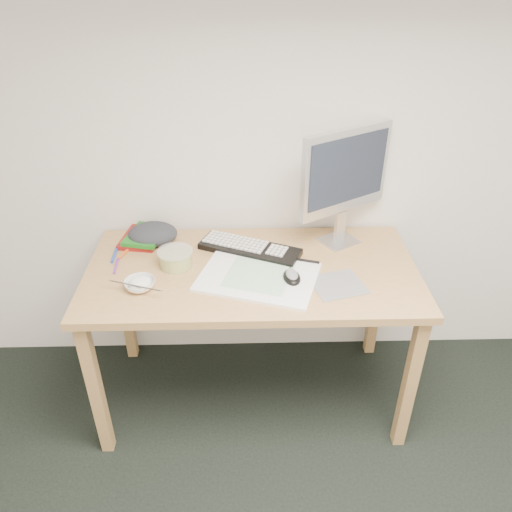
{
  "coord_description": "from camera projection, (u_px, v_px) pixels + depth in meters",
  "views": [
    {
      "loc": [
        -0.22,
        -0.33,
        1.91
      ],
      "look_at": [
        -0.18,
        1.4,
        0.83
      ],
      "focal_mm": 35.0,
      "sensor_mm": 36.0,
      "label": 1
    }
  ],
  "objects": [
    {
      "name": "mousepad",
      "position": [
        338.0,
        285.0,
        2.0
      ],
      "size": [
        0.24,
        0.23,
        0.0
      ],
      "primitive_type": "cube",
      "rotation": [
        0.0,
        0.0,
        0.27
      ],
      "color": "slate",
      "rests_on": "desk"
    },
    {
      "name": "marker_purple",
      "position": [
        116.0,
        266.0,
        2.12
      ],
      "size": [
        0.02,
        0.12,
        0.01
      ],
      "primitive_type": "cylinder",
      "rotation": [
        0.0,
        1.57,
        1.64
      ],
      "color": "purple",
      "rests_on": "desk"
    },
    {
      "name": "room_shell",
      "position": [
        481.0,
        382.0,
        0.47
      ],
      "size": [
        3.6,
        3.6,
        3.6
      ],
      "color": "silver",
      "rests_on": "ground"
    },
    {
      "name": "pencil_pink",
      "position": [
        247.0,
        259.0,
        2.16
      ],
      "size": [
        0.17,
        0.01,
        0.01
      ],
      "primitive_type": "cylinder",
      "rotation": [
        0.0,
        1.57,
        0.03
      ],
      "color": "pink",
      "rests_on": "desk"
    },
    {
      "name": "chopsticks",
      "position": [
        135.0,
        286.0,
        1.93
      ],
      "size": [
        0.22,
        0.09,
        0.02
      ],
      "primitive_type": "cylinder",
      "rotation": [
        0.0,
        1.57,
        -0.34
      ],
      "color": "silver",
      "rests_on": "rice_bowl"
    },
    {
      "name": "cloth_lump",
      "position": [
        153.0,
        234.0,
        2.28
      ],
      "size": [
        0.22,
        0.2,
        0.08
      ],
      "primitive_type": "ellipsoid",
      "rotation": [
        0.0,
        0.0,
        0.27
      ],
      "color": "#222529",
      "rests_on": "desk"
    },
    {
      "name": "desk",
      "position": [
        252.0,
        284.0,
        2.15
      ],
      "size": [
        1.4,
        0.7,
        0.75
      ],
      "color": "tan",
      "rests_on": "ground"
    },
    {
      "name": "sketchpad",
      "position": [
        258.0,
        277.0,
        2.04
      ],
      "size": [
        0.55,
        0.46,
        0.01
      ],
      "primitive_type": "cube",
      "rotation": [
        0.0,
        0.0,
        -0.31
      ],
      "color": "white",
      "rests_on": "desk"
    },
    {
      "name": "monitor",
      "position": [
        345.0,
        174.0,
        2.12
      ],
      "size": [
        0.41,
        0.27,
        0.53
      ],
      "rotation": [
        0.0,
        0.0,
        0.55
      ],
      "color": "silver",
      "rests_on": "desk"
    },
    {
      "name": "fruit_tub",
      "position": [
        176.0,
        258.0,
        2.11
      ],
      "size": [
        0.16,
        0.16,
        0.07
      ],
      "primitive_type": "cylinder",
      "rotation": [
        0.0,
        0.0,
        0.05
      ],
      "color": "gold",
      "rests_on": "desk"
    },
    {
      "name": "marker_orange",
      "position": [
        127.0,
        251.0,
        2.22
      ],
      "size": [
        0.06,
        0.13,
        0.01
      ],
      "primitive_type": "cylinder",
      "rotation": [
        0.0,
        1.57,
        1.23
      ],
      "color": "#D75919",
      "rests_on": "desk"
    },
    {
      "name": "pencil_black",
      "position": [
        282.0,
        264.0,
        2.13
      ],
      "size": [
        0.18,
        0.05,
        0.01
      ],
      "primitive_type": "cylinder",
      "rotation": [
        0.0,
        1.57,
        0.25
      ],
      "color": "black",
      "rests_on": "desk"
    },
    {
      "name": "book_red",
      "position": [
        142.0,
        238.0,
        2.31
      ],
      "size": [
        0.2,
        0.24,
        0.02
      ],
      "primitive_type": "cube",
      "rotation": [
        0.0,
        0.0,
        -0.15
      ],
      "color": "maroon",
      "rests_on": "desk"
    },
    {
      "name": "book_green",
      "position": [
        146.0,
        235.0,
        2.29
      ],
      "size": [
        0.2,
        0.24,
        0.02
      ],
      "primitive_type": "cube",
      "rotation": [
        0.0,
        0.0,
        -0.23
      ],
      "color": "#196519",
      "rests_on": "book_red"
    },
    {
      "name": "keyboard",
      "position": [
        250.0,
        249.0,
        2.22
      ],
      "size": [
        0.47,
        0.31,
        0.03
      ],
      "primitive_type": "cube",
      "rotation": [
        0.0,
        0.0,
        -0.42
      ],
      "color": "black",
      "rests_on": "desk"
    },
    {
      "name": "pencil_tan",
      "position": [
        271.0,
        266.0,
        2.12
      ],
      "size": [
        0.14,
        0.12,
        0.01
      ],
      "primitive_type": "cylinder",
      "rotation": [
        0.0,
        1.57,
        -0.69
      ],
      "color": "tan",
      "rests_on": "desk"
    },
    {
      "name": "mouse",
      "position": [
        292.0,
        275.0,
        2.01
      ],
      "size": [
        0.08,
        0.12,
        0.04
      ],
      "primitive_type": "ellipsoid",
      "rotation": [
        0.0,
        0.0,
        0.12
      ],
      "color": "black",
      "rests_on": "sketchpad"
    },
    {
      "name": "marker_blue",
      "position": [
        115.0,
        254.0,
        2.2
      ],
      "size": [
        0.02,
        0.14,
        0.01
      ],
      "primitive_type": "cylinder",
      "rotation": [
        0.0,
        1.57,
        1.59
      ],
      "color": "#2044AF",
      "rests_on": "desk"
    },
    {
      "name": "rice_bowl",
      "position": [
        140.0,
        285.0,
        1.98
      ],
      "size": [
        0.15,
        0.15,
        0.04
      ],
      "primitive_type": "imported",
      "rotation": [
        0.0,
        0.0,
        0.3
      ],
      "color": "white",
      "rests_on": "desk"
    }
  ]
}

